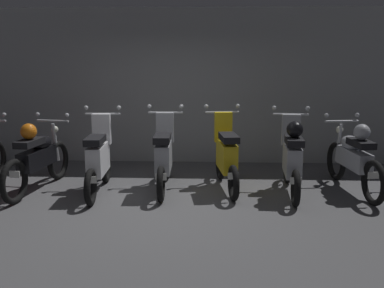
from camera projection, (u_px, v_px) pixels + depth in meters
The scene contains 8 objects.
ground_plane at pixel (158, 208), 6.23m from camera, with size 80.00×80.00×0.00m, color #4C4C4F.
back_wall at pixel (174, 86), 8.71m from camera, with size 16.00×0.30×2.94m, color gray.
motorbike_slot_2 at pixel (37, 157), 6.95m from camera, with size 0.58×1.94×1.15m.
motorbike_slot_3 at pixel (99, 159), 6.84m from camera, with size 0.59×1.68×1.29m.
motorbike_slot_4 at pixel (164, 156), 6.99m from camera, with size 0.59×1.68×1.29m.
motorbike_slot_5 at pixel (226, 156), 7.04m from camera, with size 0.58×1.67×1.29m.
motorbike_slot_6 at pixel (292, 157), 6.77m from camera, with size 0.59×1.68×1.29m.
motorbike_slot_7 at pixel (354, 158), 6.90m from camera, with size 0.59×1.94×1.15m.
Camera 1 is at (0.74, -5.89, 2.13)m, focal length 42.07 mm.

